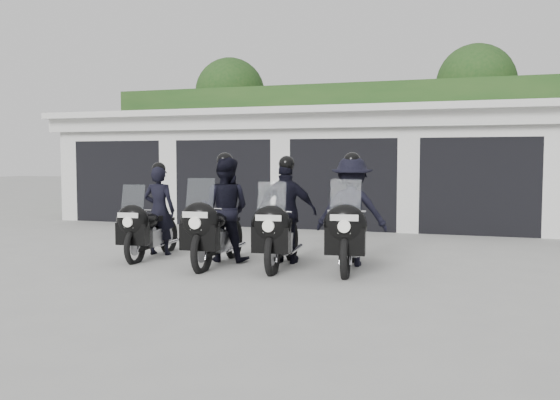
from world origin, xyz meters
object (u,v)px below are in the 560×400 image
(police_bike_b, at_px, (221,215))
(police_bike_d, at_px, (351,217))
(police_bike_a, at_px, (153,218))
(police_bike_c, at_px, (284,218))

(police_bike_b, distance_m, police_bike_d, 2.13)
(police_bike_a, relative_size, police_bike_b, 0.91)
(police_bike_a, xyz_separation_m, police_bike_b, (1.38, -0.17, 0.11))
(police_bike_d, bearing_deg, police_bike_c, -179.31)
(police_bike_a, relative_size, police_bike_c, 0.94)
(police_bike_a, distance_m, police_bike_b, 1.40)
(police_bike_a, distance_m, police_bike_d, 3.50)
(police_bike_d, bearing_deg, police_bike_a, 175.08)
(police_bike_c, xyz_separation_m, police_bike_d, (1.06, 0.13, 0.03))
(police_bike_c, relative_size, police_bike_d, 0.97)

